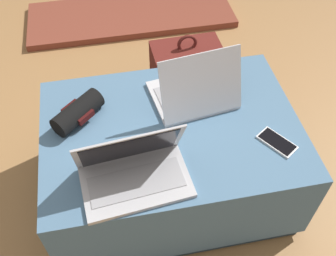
{
  "coord_description": "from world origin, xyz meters",
  "views": [
    {
      "loc": [
        -0.2,
        -0.98,
        1.59
      ],
      "look_at": [
        -0.03,
        -0.07,
        0.51
      ],
      "focal_mm": 42.0,
      "sensor_mm": 36.0,
      "label": 1
    }
  ],
  "objects_px": {
    "cell_phone": "(277,142)",
    "laptop_near": "(134,170)",
    "backpack": "(185,80)",
    "wrist_brace": "(78,112)",
    "laptop_far": "(195,92)"
  },
  "relations": [
    {
      "from": "cell_phone",
      "to": "laptop_near",
      "type": "bearing_deg",
      "value": 151.95
    },
    {
      "from": "cell_phone",
      "to": "backpack",
      "type": "height_order",
      "value": "backpack"
    },
    {
      "from": "cell_phone",
      "to": "laptop_far",
      "type": "bearing_deg",
      "value": 99.24
    },
    {
      "from": "cell_phone",
      "to": "backpack",
      "type": "distance_m",
      "value": 0.72
    },
    {
      "from": "backpack",
      "to": "laptop_far",
      "type": "bearing_deg",
      "value": 80.17
    },
    {
      "from": "wrist_brace",
      "to": "backpack",
      "type": "bearing_deg",
      "value": 36.75
    },
    {
      "from": "laptop_far",
      "to": "cell_phone",
      "type": "xyz_separation_m",
      "value": [
        0.25,
        -0.27,
        -0.05
      ]
    },
    {
      "from": "cell_phone",
      "to": "backpack",
      "type": "relative_size",
      "value": 0.33
    },
    {
      "from": "laptop_near",
      "to": "cell_phone",
      "type": "xyz_separation_m",
      "value": [
        0.55,
        0.05,
        -0.04
      ]
    },
    {
      "from": "laptop_near",
      "to": "cell_phone",
      "type": "height_order",
      "value": "laptop_near"
    },
    {
      "from": "laptop_far",
      "to": "backpack",
      "type": "height_order",
      "value": "laptop_far"
    },
    {
      "from": "backpack",
      "to": "wrist_brace",
      "type": "distance_m",
      "value": 0.71
    },
    {
      "from": "laptop_near",
      "to": "wrist_brace",
      "type": "bearing_deg",
      "value": 113.6
    },
    {
      "from": "laptop_near",
      "to": "backpack",
      "type": "height_order",
      "value": "laptop_near"
    },
    {
      "from": "laptop_far",
      "to": "cell_phone",
      "type": "bearing_deg",
      "value": 124.89
    }
  ]
}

